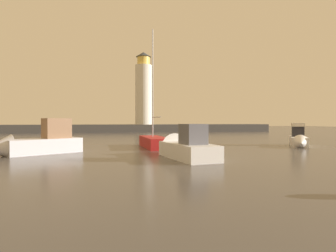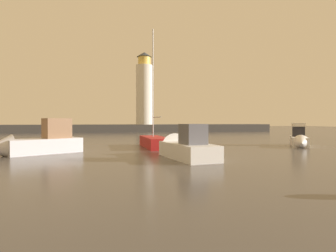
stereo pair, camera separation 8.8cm
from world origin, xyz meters
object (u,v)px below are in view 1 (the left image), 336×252
object	(u,v)px
motorboat_1	(35,143)
motorboat_2	(299,139)
lighthouse	(144,90)
sailboat_moored	(154,142)
motorboat_3	(181,147)

from	to	relation	value
motorboat_1	motorboat_2	bearing A→B (deg)	2.98
lighthouse	motorboat_1	size ratio (longest dim) A/B	2.44
motorboat_2	motorboat_1	bearing A→B (deg)	-177.02
motorboat_2	sailboat_moored	world-z (taller)	sailboat_moored
lighthouse	motorboat_2	bearing A→B (deg)	-77.57
lighthouse	sailboat_moored	bearing A→B (deg)	-97.19
motorboat_1	motorboat_2	xyz separation A→B (m)	(27.30, 1.42, -0.12)
lighthouse	motorboat_2	world-z (taller)	lighthouse
motorboat_3	sailboat_moored	world-z (taller)	sailboat_moored
lighthouse	sailboat_moored	xyz separation A→B (m)	(-5.67, -44.96, -10.31)
motorboat_2	sailboat_moored	bearing A→B (deg)	171.21
lighthouse	motorboat_1	distance (m)	52.65
sailboat_moored	motorboat_2	bearing A→B (deg)	-8.79
motorboat_3	sailboat_moored	size ratio (longest dim) A/B	0.64
motorboat_3	sailboat_moored	bearing A→B (deg)	94.17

